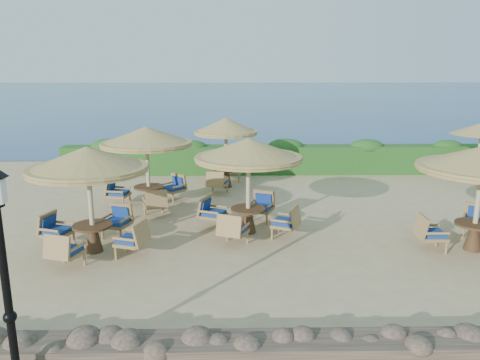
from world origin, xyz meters
TOP-DOWN VIEW (x-y plane):
  - ground at (0.00, 0.00)m, footprint 120.00×120.00m
  - sea at (0.00, 70.00)m, footprint 160.00×160.00m
  - hedge at (0.00, 7.20)m, footprint 18.00×0.90m
  - stone_wall at (0.00, -6.20)m, footprint 15.00×0.65m
  - lamp_post at (-4.80, -6.80)m, footprint 0.44×0.44m
  - cafe_set_0 at (-5.24, -1.56)m, footprint 2.90×2.90m
  - cafe_set_1 at (-1.35, -0.24)m, footprint 2.93×2.93m
  - cafe_set_3 at (-4.52, 2.24)m, footprint 2.94×2.94m
  - cafe_set_4 at (-2.02, 4.84)m, footprint 2.40×2.88m

SIDE VIEW (x-z plane):
  - ground at x=0.00m, z-range 0.00..0.00m
  - sea at x=0.00m, z-range 0.00..0.00m
  - stone_wall at x=0.00m, z-range 0.00..0.44m
  - hedge at x=0.00m, z-range 0.00..1.20m
  - lamp_post at x=-4.80m, z-range -0.10..3.21m
  - cafe_set_0 at x=-5.24m, z-range 0.52..3.18m
  - cafe_set_1 at x=-1.35m, z-range 0.53..3.18m
  - cafe_set_4 at x=-2.02m, z-range 0.59..3.25m
  - cafe_set_3 at x=-4.52m, z-range 0.61..3.27m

